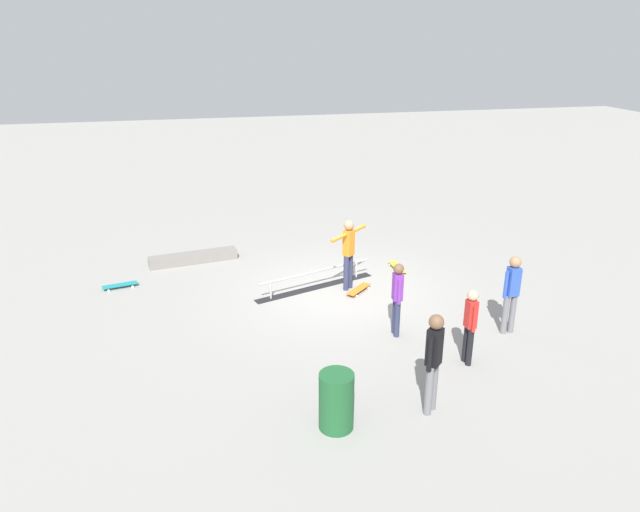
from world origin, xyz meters
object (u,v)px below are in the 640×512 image
Objects in this scene: bystander_purple_shirt at (397,295)px; loose_skateboard_yellow at (397,267)px; bystander_black_shirt at (433,358)px; trash_bin at (336,401)px; skateboard_main at (359,289)px; grind_rail at (315,280)px; bystander_blue_shirt at (512,290)px; skater_main at (349,250)px; bystander_red_shirt at (470,323)px; skate_ledge at (193,258)px; loose_skateboard_teal at (120,285)px.

bystander_purple_shirt reaches higher than loose_skateboard_yellow.
bystander_black_shirt is 1.84× the size of trash_bin.
skateboard_main is 0.90× the size of loose_skateboard_yellow.
skateboard_main is (-0.93, 0.47, -0.12)m from grind_rail.
bystander_blue_shirt is 2.28m from bystander_purple_shirt.
skater_main is at bearing -107.38° from trash_bin.
bystander_red_shirt is at bearing -4.31° from loose_skateboard_yellow.
bystander_red_shirt is 1.84× the size of loose_skateboard_yellow.
skater_main reaches higher than loose_skateboard_yellow.
bystander_red_shirt is 0.96× the size of bystander_purple_shirt.
skate_ledge is 6.28m from bystander_purple_shirt.
skate_ledge is 7.87m from bystander_red_shirt.
loose_skateboard_yellow is at bearing 161.95° from skate_ledge.
bystander_red_shirt is at bearing -115.92° from skateboard_main.
bystander_red_shirt is at bearing -178.02° from bystander_black_shirt.
skater_main is 2.12× the size of loose_skateboard_yellow.
loose_skateboard_yellow is at bearing -118.06° from trash_bin.
loose_skateboard_teal is (5.48, -1.49, 0.00)m from skateboard_main.
skate_ledge is at bearing -75.15° from trash_bin.
skate_ledge is 7.74m from trash_bin.
loose_skateboard_teal is at bearing 126.06° from skater_main.
skater_main is 2.06× the size of loose_skateboard_teal.
grind_rail is 2.06× the size of bystander_red_shirt.
skate_ledge is 2.43× the size of trash_bin.
bystander_purple_shirt is (-1.08, 2.60, 0.68)m from grind_rail.
grind_rail is 4.55m from bystander_blue_shirt.
bystander_purple_shirt reaches higher than grind_rail.
bystander_black_shirt is (2.56, 2.11, 0.04)m from bystander_blue_shirt.
bystander_black_shirt is 8.17m from loose_skateboard_teal.
trash_bin is (1.74, 4.71, 0.40)m from skateboard_main.
grind_rail reaches higher than skate_ledge.
bystander_blue_shirt is at bearing -152.30° from trash_bin.
grind_rail is at bearing -155.54° from bystander_red_shirt.
bystander_red_shirt reaches higher than skate_ledge.
trash_bin is at bearing 104.85° from skate_ledge.
skate_ledge is 1.35× the size of skater_main.
bystander_red_shirt is 1.60m from bystander_purple_shirt.
bystander_red_shirt reaches higher than loose_skateboard_yellow.
bystander_red_shirt is (-1.25, 3.69, -0.15)m from skater_main.
skateboard_main is 5.04m from trash_bin.
bystander_red_shirt is 1.79× the size of loose_skateboard_teal.
bystander_blue_shirt is at bearing -88.14° from skater_main.
loose_skateboard_yellow is 6.61m from trash_bin.
loose_skateboard_yellow is (-0.30, -4.54, -0.76)m from bystander_red_shirt.
bystander_purple_shirt is (-0.32, -2.53, -0.11)m from bystander_black_shirt.
skateboard_main is 0.77× the size of trash_bin.
trash_bin is (-1.98, 7.48, 0.34)m from skate_ledge.
skateboard_main is (-3.73, 2.76, -0.06)m from skate_ledge.
grind_rail is at bearing 140.63° from skate_ledge.
loose_skateboard_yellow is at bearing 173.69° from bystander_red_shirt.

